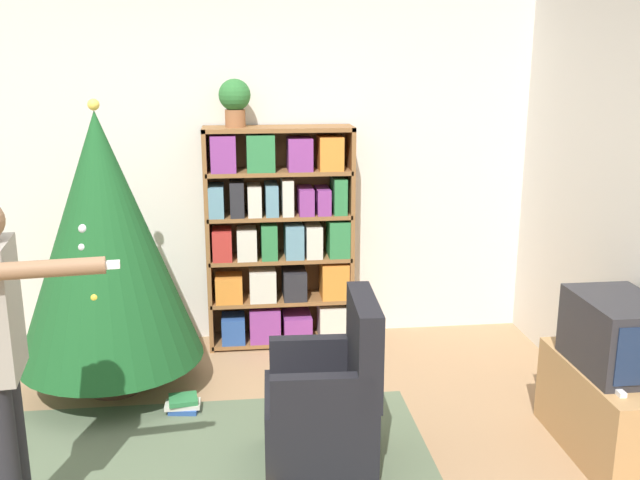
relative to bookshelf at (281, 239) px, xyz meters
name	(u,v)px	position (x,y,z in m)	size (l,w,h in m)	color
wall_back	(230,167)	(-0.35, 0.23, 0.49)	(8.00, 0.10, 2.60)	silver
bookshelf	(281,239)	(0.00, 0.00, 0.00)	(1.06, 0.31, 1.61)	brown
tv_stand	(608,411)	(1.64, -1.74, -0.56)	(0.42, 0.90, 0.50)	tan
television	(617,334)	(1.64, -1.74, -0.11)	(0.39, 0.57, 0.39)	#28282D
game_remote	(617,390)	(1.52, -2.01, -0.30)	(0.04, 0.12, 0.02)	white
christmas_tree	(104,240)	(-1.13, -0.64, 0.19)	(1.15, 1.15, 1.85)	#4C3323
armchair	(327,408)	(0.13, -1.67, -0.48)	(0.59, 0.58, 0.92)	black
standing_person	(0,346)	(-1.32, -2.07, 0.10)	(0.66, 0.47, 1.54)	#232328
potted_plant	(235,99)	(-0.30, 0.01, 1.00)	(0.22, 0.22, 0.33)	#935B38
book_pile_near_tree	(183,404)	(-0.67, -1.01, -0.76)	(0.21, 0.17, 0.09)	#284C93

